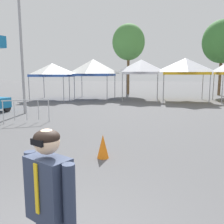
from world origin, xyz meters
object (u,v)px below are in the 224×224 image
(light_pole_near_lift, at_px, (20,20))
(canopy_tent_far_left, at_px, (185,66))
(canopy_tent_behind_center, at_px, (141,67))
(tree_behind_tents_center, at_px, (129,42))
(canopy_tent_right_of_center, at_px, (52,70))
(person_foreground, at_px, (50,208))
(crowd_barrier_mid_lot, at_px, (26,107))
(canopy_tent_behind_left, at_px, (93,68))
(tree_behind_tents_left, at_px, (222,42))
(traffic_cone_lot_center, at_px, (103,146))

(light_pole_near_lift, bearing_deg, canopy_tent_far_left, 40.63)
(canopy_tent_behind_center, distance_m, canopy_tent_far_left, 3.60)
(light_pole_near_lift, bearing_deg, tree_behind_tents_center, 72.93)
(canopy_tent_right_of_center, distance_m, person_foreground, 19.49)
(canopy_tent_far_left, distance_m, crowd_barrier_mid_lot, 13.61)
(canopy_tent_behind_left, xyz_separation_m, canopy_tent_far_left, (7.85, -0.32, 0.06))
(tree_behind_tents_left, height_order, crowd_barrier_mid_lot, tree_behind_tents_left)
(canopy_tent_right_of_center, xyz_separation_m, traffic_cone_lot_center, (7.41, -13.57, -2.22))
(canopy_tent_far_left, distance_m, light_pole_near_lift, 12.91)
(person_foreground, distance_m, tree_behind_tents_center, 25.16)
(canopy_tent_right_of_center, height_order, canopy_tent_behind_center, canopy_tent_behind_center)
(tree_behind_tents_center, distance_m, traffic_cone_lot_center, 21.18)
(tree_behind_tents_center, xyz_separation_m, tree_behind_tents_left, (9.50, 0.31, -0.10))
(canopy_tent_behind_center, relative_size, canopy_tent_far_left, 0.94)
(canopy_tent_far_left, bearing_deg, light_pole_near_lift, -139.37)
(person_foreground, height_order, crowd_barrier_mid_lot, person_foreground)
(canopy_tent_far_left, bearing_deg, crowd_barrier_mid_lot, -127.29)
(canopy_tent_behind_center, xyz_separation_m, tree_behind_tents_center, (-1.74, 5.61, 2.74))
(canopy_tent_behind_left, bearing_deg, traffic_cone_lot_center, -74.40)
(person_foreground, distance_m, crowd_barrier_mid_lot, 9.59)
(light_pole_near_lift, xyz_separation_m, tree_behind_tents_left, (13.81, 14.32, 0.32))
(canopy_tent_far_left, distance_m, tree_behind_tents_left, 7.79)
(tree_behind_tents_left, bearing_deg, tree_behind_tents_center, -178.15)
(canopy_tent_right_of_center, bearing_deg, traffic_cone_lot_center, -61.35)
(canopy_tent_right_of_center, bearing_deg, tree_behind_tents_left, 25.29)
(traffic_cone_lot_center, bearing_deg, person_foreground, -84.16)
(canopy_tent_behind_center, height_order, tree_behind_tents_left, tree_behind_tents_left)
(canopy_tent_behind_center, relative_size, tree_behind_tents_center, 0.46)
(light_pole_near_lift, bearing_deg, traffic_cone_lot_center, -47.04)
(canopy_tent_far_left, bearing_deg, tree_behind_tents_left, 55.47)
(traffic_cone_lot_center, bearing_deg, crowd_barrier_mid_lot, 138.29)
(canopy_tent_behind_left, height_order, tree_behind_tents_center, tree_behind_tents_center)
(canopy_tent_behind_center, height_order, person_foreground, canopy_tent_behind_center)
(canopy_tent_right_of_center, height_order, traffic_cone_lot_center, canopy_tent_right_of_center)
(canopy_tent_behind_center, bearing_deg, crowd_barrier_mid_lot, -112.80)
(canopy_tent_right_of_center, relative_size, light_pole_near_lift, 0.35)
(canopy_tent_behind_left, bearing_deg, person_foreground, -76.48)
(canopy_tent_behind_left, bearing_deg, tree_behind_tents_left, 25.48)
(canopy_tent_behind_left, distance_m, tree_behind_tents_left, 13.57)
(person_foreground, distance_m, tree_behind_tents_left, 26.41)
(canopy_tent_far_left, xyz_separation_m, crowd_barrier_mid_lot, (-8.15, -10.70, -2.08))
(crowd_barrier_mid_lot, bearing_deg, canopy_tent_right_of_center, 106.94)
(light_pole_near_lift, distance_m, tree_behind_tents_left, 19.89)
(tree_behind_tents_center, bearing_deg, canopy_tent_behind_center, -72.72)
(canopy_tent_behind_center, bearing_deg, tree_behind_tents_center, 107.28)
(person_foreground, relative_size, crowd_barrier_mid_lot, 0.94)
(canopy_tent_behind_left, bearing_deg, canopy_tent_behind_center, -2.61)
(canopy_tent_far_left, distance_m, person_foreground, 19.28)
(canopy_tent_behind_center, height_order, canopy_tent_far_left, canopy_tent_far_left)
(canopy_tent_behind_left, relative_size, tree_behind_tents_center, 0.47)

